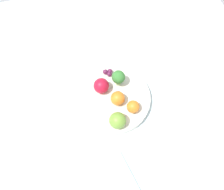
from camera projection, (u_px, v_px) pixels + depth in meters
ground_plane at (112, 102)px, 0.78m from camera, size 6.00×6.00×0.00m
table_surface at (112, 101)px, 0.77m from camera, size 1.20×1.20×0.02m
bowl at (112, 98)px, 0.75m from camera, size 0.26×0.26×0.03m
broccoli at (118, 77)px, 0.72m from camera, size 0.05×0.05×0.06m
apple_red at (118, 120)px, 0.67m from camera, size 0.05×0.05×0.05m
apple_green at (101, 86)px, 0.72m from camera, size 0.05×0.05×0.05m
orange_front at (133, 107)px, 0.69m from camera, size 0.04×0.04×0.04m
orange_back at (118, 98)px, 0.71m from camera, size 0.05×0.05×0.05m
grape_cluster at (108, 72)px, 0.77m from camera, size 0.03×0.03×0.02m
napkin at (111, 184)px, 0.63m from camera, size 0.17×0.16×0.01m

